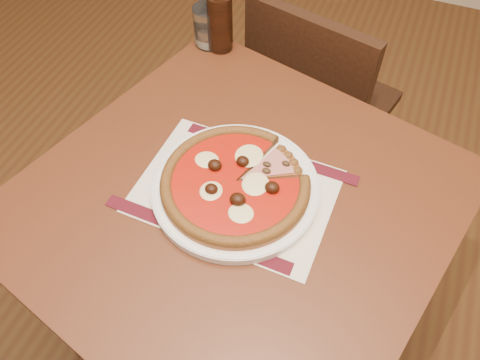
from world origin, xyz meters
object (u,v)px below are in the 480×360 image
(table, at_px, (237,223))
(pizza, at_px, (235,182))
(plate, at_px, (235,188))
(bottle, at_px, (220,20))
(water_glass, at_px, (210,26))
(chair_far, at_px, (315,101))

(table, relative_size, pizza, 3.29)
(plate, xyz_separation_m, bottle, (-0.21, 0.42, 0.07))
(water_glass, bearing_deg, chair_far, 33.76)
(water_glass, bearing_deg, table, -60.00)
(table, relative_size, bottle, 4.61)
(table, relative_size, water_glass, 9.65)
(chair_far, height_order, water_glass, water_glass)
(pizza, height_order, bottle, bottle)
(table, distance_m, bottle, 0.52)
(chair_far, relative_size, water_glass, 8.21)
(chair_far, xyz_separation_m, water_glass, (-0.27, -0.18, 0.32))
(bottle, bearing_deg, plate, -63.05)
(table, xyz_separation_m, chair_far, (0.02, 0.62, -0.17))
(table, height_order, bottle, bottle)
(pizza, relative_size, water_glass, 2.94)
(table, height_order, pizza, pizza)
(chair_far, height_order, plate, chair_far)
(table, bearing_deg, chair_far, 88.43)
(plate, distance_m, pizza, 0.02)
(bottle, bearing_deg, water_glass, 165.00)
(plate, height_order, water_glass, water_glass)
(table, xyz_separation_m, water_glass, (-0.25, 0.44, 0.15))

